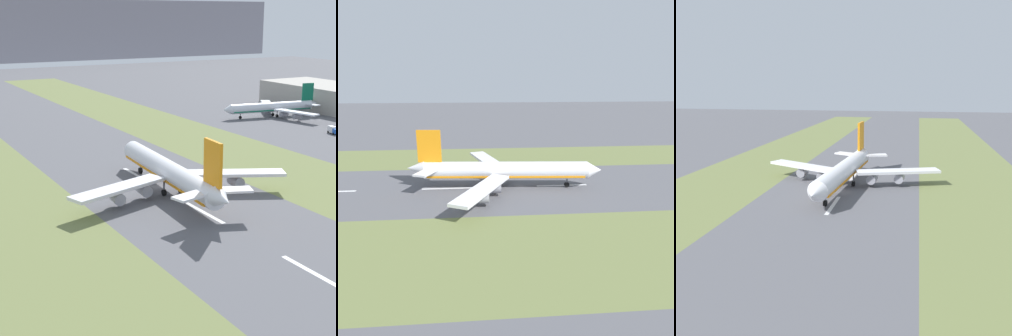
# 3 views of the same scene
# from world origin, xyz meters

# --- Properties ---
(ground_plane) EXTENTS (800.00, 800.00, 0.00)m
(ground_plane) POSITION_xyz_m (0.00, 0.00, 0.00)
(ground_plane) COLOR #56565B
(grass_median_west) EXTENTS (40.00, 600.00, 0.01)m
(grass_median_west) POSITION_xyz_m (-45.00, 0.00, 0.00)
(grass_median_west) COLOR olive
(grass_median_west) RESTS_ON ground
(grass_median_east) EXTENTS (40.00, 600.00, 0.01)m
(grass_median_east) POSITION_xyz_m (45.00, 0.00, 0.00)
(grass_median_east) COLOR olive
(grass_median_east) RESTS_ON ground
(centreline_dash_mid) EXTENTS (1.20, 18.00, 0.01)m
(centreline_dash_mid) POSITION_xyz_m (0.00, -25.07, 0.01)
(centreline_dash_mid) COLOR silver
(centreline_dash_mid) RESTS_ON ground
(centreline_dash_far) EXTENTS (1.20, 18.00, 0.01)m
(centreline_dash_far) POSITION_xyz_m (0.00, 14.93, 0.01)
(centreline_dash_far) COLOR silver
(centreline_dash_far) RESTS_ON ground
(airplane_main_jet) EXTENTS (63.95, 67.22, 20.20)m
(airplane_main_jet) POSITION_xyz_m (0.30, -6.97, 6.02)
(airplane_main_jet) COLOR white
(airplane_main_jet) RESTS_ON ground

